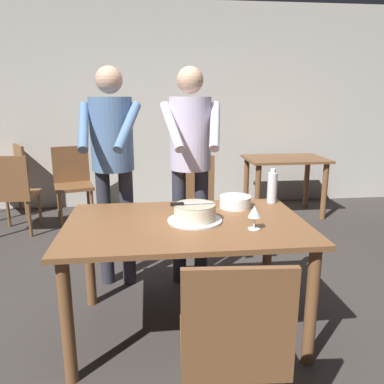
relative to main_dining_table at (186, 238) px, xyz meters
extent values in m
plane|color=#383330|center=(0.00, 0.00, -0.64)|extent=(14.00, 14.00, 0.00)
cube|color=#BCB7AD|center=(0.00, 3.12, 0.71)|extent=(10.00, 0.12, 2.70)
cube|color=brown|center=(0.00, 0.00, 0.09)|extent=(1.48, 0.95, 0.03)
cylinder|color=brown|center=(-0.67, -0.40, -0.28)|extent=(0.07, 0.07, 0.72)
cylinder|color=brown|center=(0.67, -0.40, -0.28)|extent=(0.07, 0.07, 0.72)
cylinder|color=brown|center=(-0.67, 0.40, -0.28)|extent=(0.07, 0.07, 0.72)
cylinder|color=brown|center=(0.67, 0.40, -0.28)|extent=(0.07, 0.07, 0.72)
cylinder|color=silver|center=(0.06, 0.01, 0.11)|extent=(0.34, 0.34, 0.01)
cylinder|color=beige|center=(0.06, 0.01, 0.17)|extent=(0.26, 0.26, 0.09)
cylinder|color=#A49984|center=(0.06, 0.01, 0.21)|extent=(0.25, 0.25, 0.01)
cube|color=silver|center=(0.08, 0.01, 0.22)|extent=(0.20, 0.03, 0.00)
cube|color=black|center=(-0.05, 0.00, 0.22)|extent=(0.08, 0.03, 0.02)
cylinder|color=white|center=(0.37, 0.28, 0.11)|extent=(0.22, 0.22, 0.01)
cylinder|color=white|center=(0.37, 0.28, 0.12)|extent=(0.22, 0.22, 0.01)
cylinder|color=white|center=(0.37, 0.28, 0.13)|extent=(0.22, 0.22, 0.01)
cylinder|color=white|center=(0.37, 0.28, 0.14)|extent=(0.22, 0.22, 0.01)
cylinder|color=white|center=(0.37, 0.28, 0.15)|extent=(0.22, 0.22, 0.01)
cylinder|color=white|center=(0.37, 0.28, 0.16)|extent=(0.22, 0.22, 0.01)
cylinder|color=white|center=(0.37, 0.28, 0.17)|extent=(0.22, 0.22, 0.01)
cylinder|color=white|center=(0.37, 0.28, 0.18)|extent=(0.22, 0.22, 0.01)
cylinder|color=silver|center=(0.38, -0.18, 0.11)|extent=(0.07, 0.07, 0.00)
cylinder|color=silver|center=(0.38, -0.18, 0.15)|extent=(0.01, 0.01, 0.07)
cone|color=silver|center=(0.38, -0.18, 0.22)|extent=(0.08, 0.08, 0.07)
cylinder|color=silver|center=(0.66, 0.37, 0.22)|extent=(0.07, 0.07, 0.22)
cylinder|color=silver|center=(0.66, 0.37, 0.34)|extent=(0.04, 0.04, 0.03)
cylinder|color=#2D2D38|center=(0.19, 0.70, -0.17)|extent=(0.11, 0.11, 0.95)
cylinder|color=#2D2D38|center=(0.01, 0.70, -0.17)|extent=(0.11, 0.11, 0.95)
cylinder|color=#B7ADC6|center=(0.10, 0.70, 0.58)|extent=(0.32, 0.32, 0.55)
sphere|color=tan|center=(0.10, 0.70, 0.98)|extent=(0.20, 0.20, 0.20)
cylinder|color=#B7ADC6|center=(0.26, 0.52, 0.66)|extent=(0.15, 0.42, 0.34)
cylinder|color=#B7ADC6|center=(-0.05, 0.51, 0.66)|extent=(0.16, 0.42, 0.34)
cylinder|color=#2D2D38|center=(-0.40, 0.72, -0.17)|extent=(0.11, 0.11, 0.95)
cylinder|color=#2D2D38|center=(-0.58, 0.74, -0.17)|extent=(0.11, 0.11, 0.95)
cylinder|color=#4C6B93|center=(-0.49, 0.73, 0.58)|extent=(0.32, 0.32, 0.55)
sphere|color=tan|center=(-0.49, 0.73, 0.98)|extent=(0.20, 0.20, 0.20)
cylinder|color=#4C6B93|center=(-0.36, 0.53, 0.66)|extent=(0.20, 0.41, 0.34)
cylinder|color=#4C6B93|center=(-0.67, 0.57, 0.66)|extent=(0.10, 0.42, 0.34)
cube|color=brown|center=(0.12, -0.78, -0.21)|extent=(0.47, 0.47, 0.04)
cylinder|color=brown|center=(-0.05, -0.58, -0.44)|extent=(0.04, 0.04, 0.41)
cylinder|color=brown|center=(0.31, -0.61, -0.44)|extent=(0.04, 0.04, 0.41)
cube|color=brown|center=(0.10, -0.98, 0.03)|extent=(0.44, 0.06, 0.45)
cube|color=brown|center=(1.51, 2.42, 0.08)|extent=(1.00, 0.70, 0.03)
cylinder|color=brown|center=(1.09, 2.14, -0.29)|extent=(0.07, 0.07, 0.71)
cylinder|color=brown|center=(1.94, 2.14, -0.29)|extent=(0.07, 0.07, 0.71)
cylinder|color=brown|center=(1.09, 2.69, -0.29)|extent=(0.07, 0.07, 0.71)
cylinder|color=brown|center=(1.94, 2.69, -0.29)|extent=(0.07, 0.07, 0.71)
cube|color=brown|center=(-1.13, 2.43, -0.21)|extent=(0.54, 0.54, 0.04)
cylinder|color=brown|center=(-0.91, 2.30, -0.44)|extent=(0.04, 0.04, 0.41)
cylinder|color=brown|center=(-1.26, 2.21, -0.44)|extent=(0.04, 0.04, 0.41)
cylinder|color=brown|center=(-1.01, 2.65, -0.44)|extent=(0.04, 0.04, 0.41)
cylinder|color=brown|center=(-1.36, 2.56, -0.44)|extent=(0.04, 0.04, 0.41)
cube|color=brown|center=(-1.19, 2.63, 0.03)|extent=(0.43, 0.15, 0.45)
cube|color=brown|center=(0.27, 1.91, -0.21)|extent=(0.48, 0.48, 0.04)
cylinder|color=brown|center=(0.11, 2.10, -0.44)|extent=(0.04, 0.04, 0.41)
cylinder|color=brown|center=(0.47, 2.07, -0.44)|extent=(0.04, 0.04, 0.41)
cylinder|color=brown|center=(0.07, 1.74, -0.44)|extent=(0.04, 0.04, 0.41)
cylinder|color=brown|center=(0.43, 1.71, -0.44)|extent=(0.04, 0.04, 0.41)
cube|color=brown|center=(0.25, 1.70, 0.03)|extent=(0.44, 0.07, 0.45)
cube|color=brown|center=(-2.05, 2.75, -0.21)|extent=(0.60, 0.60, 0.04)
cylinder|color=brown|center=(-1.80, 2.69, -0.44)|extent=(0.04, 0.04, 0.41)
cylinder|color=brown|center=(-1.98, 3.00, -0.44)|extent=(0.04, 0.04, 0.41)
cube|color=brown|center=(-1.87, 2.85, 0.03)|extent=(0.25, 0.39, 0.45)
cube|color=brown|center=(-1.70, 2.09, -0.21)|extent=(0.45, 0.45, 0.04)
cylinder|color=brown|center=(-1.87, 2.28, -0.44)|extent=(0.04, 0.04, 0.41)
cylinder|color=brown|center=(-1.51, 2.27, -0.44)|extent=(0.04, 0.04, 0.41)
cylinder|color=brown|center=(-1.52, 1.90, -0.44)|extent=(0.04, 0.04, 0.41)
cube|color=brown|center=(-1.71, 1.89, 0.03)|extent=(0.44, 0.05, 0.45)
camera|label=1|loc=(-0.22, -2.23, 0.87)|focal=35.77mm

